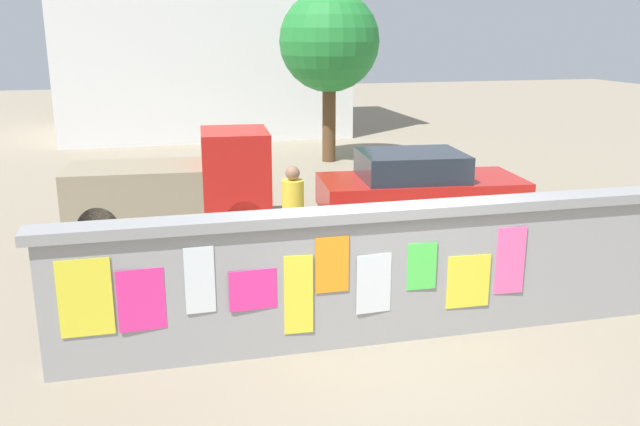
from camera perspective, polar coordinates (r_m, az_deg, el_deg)
ground at (r=15.69m, az=-4.28°, el=1.93°), size 60.00×60.00×0.00m
poster_wall at (r=8.00m, az=5.51°, el=-5.02°), size 7.89×0.42×1.65m
auto_rickshaw_truck at (r=12.54m, az=-11.68°, el=2.47°), size 3.70×1.76×1.85m
car_parked at (r=12.90m, az=8.31°, el=2.21°), size 3.94×2.05×1.40m
motorcycle at (r=9.29m, az=4.02°, el=-4.59°), size 1.90×0.56×0.87m
bicycle_near at (r=9.70m, az=-10.14°, el=-4.53°), size 1.70×0.44×0.95m
person_walking at (r=10.34m, az=-2.30°, el=0.55°), size 0.37×0.37×1.62m
tree_roadside at (r=18.83m, az=0.79°, el=14.25°), size 2.73×2.73×4.67m
building_background at (r=25.11m, az=-10.16°, el=16.06°), size 9.86×6.40×8.06m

